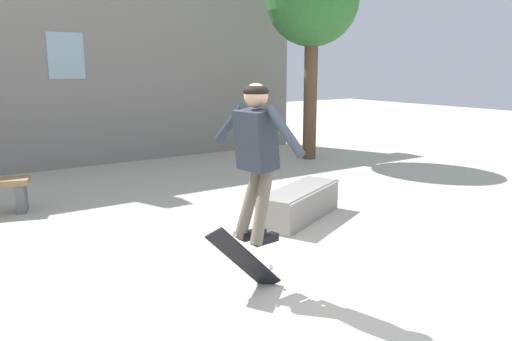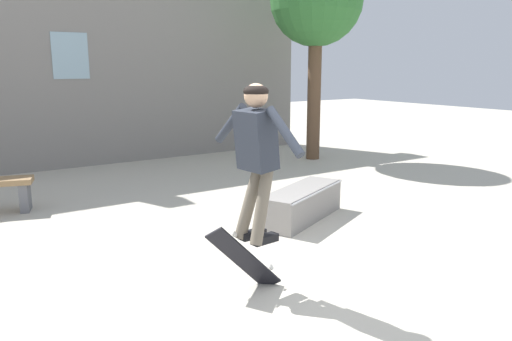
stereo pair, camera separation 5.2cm
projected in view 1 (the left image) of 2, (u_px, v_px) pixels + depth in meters
The scene contains 6 objects.
ground_plane at pixel (328, 295), 4.56m from camera, with size 40.00×40.00×0.00m, color beige.
building_backdrop at pixel (82, 59), 10.17m from camera, with size 10.75×0.52×5.10m.
tree_right at pixel (312, 2), 10.58m from camera, with size 1.99×1.99×4.44m.
skate_ledge at pixel (300, 204), 6.79m from camera, with size 1.60×1.10×0.43m.
skater at pixel (256, 149), 4.36m from camera, with size 0.34×1.17×1.42m.
skateboard_flipping at pixel (244, 259), 4.62m from camera, with size 0.69×0.29×0.73m.
Camera 1 is at (-2.92, -3.12, 2.06)m, focal length 35.00 mm.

